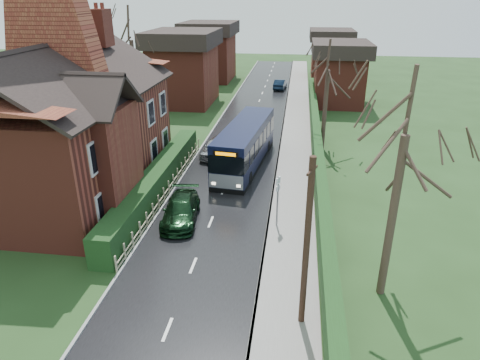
# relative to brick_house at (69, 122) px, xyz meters

# --- Properties ---
(ground) EXTENTS (140.00, 140.00, 0.00)m
(ground) POSITION_rel_brick_house_xyz_m (8.73, -4.78, -4.38)
(ground) COLOR #27481F
(ground) RESTS_ON ground
(road) EXTENTS (6.00, 100.00, 0.02)m
(road) POSITION_rel_brick_house_xyz_m (8.73, 5.22, -4.37)
(road) COLOR black
(road) RESTS_ON ground
(pavement) EXTENTS (2.50, 100.00, 0.14)m
(pavement) POSITION_rel_brick_house_xyz_m (12.98, 5.22, -4.31)
(pavement) COLOR slate
(pavement) RESTS_ON ground
(kerb_right) EXTENTS (0.12, 100.00, 0.14)m
(kerb_right) POSITION_rel_brick_house_xyz_m (11.78, 5.22, -4.31)
(kerb_right) COLOR gray
(kerb_right) RESTS_ON ground
(kerb_left) EXTENTS (0.12, 100.00, 0.10)m
(kerb_left) POSITION_rel_brick_house_xyz_m (5.68, 5.22, -4.33)
(kerb_left) COLOR gray
(kerb_left) RESTS_ON ground
(front_hedge) EXTENTS (1.20, 16.00, 1.60)m
(front_hedge) POSITION_rel_brick_house_xyz_m (4.83, 0.22, -3.58)
(front_hedge) COLOR black
(front_hedge) RESTS_ON ground
(picket_fence) EXTENTS (0.10, 16.00, 0.90)m
(picket_fence) POSITION_rel_brick_house_xyz_m (5.58, 0.22, -3.93)
(picket_fence) COLOR gray
(picket_fence) RESTS_ON ground
(right_wall_hedge) EXTENTS (0.60, 50.00, 1.80)m
(right_wall_hedge) POSITION_rel_brick_house_xyz_m (14.53, 5.22, -3.36)
(right_wall_hedge) COLOR maroon
(right_wall_hedge) RESTS_ON ground
(brick_house) EXTENTS (9.30, 14.60, 10.30)m
(brick_house) POSITION_rel_brick_house_xyz_m (0.00, 0.00, 0.00)
(brick_house) COLOR maroon
(brick_house) RESTS_ON ground
(bus) EXTENTS (3.33, 10.01, 2.98)m
(bus) POSITION_rel_brick_house_xyz_m (9.53, 5.59, -2.90)
(bus) COLOR black
(bus) RESTS_ON ground
(car_silver) EXTENTS (2.24, 4.28, 1.39)m
(car_silver) POSITION_rel_brick_house_xyz_m (7.23, 7.22, -3.68)
(car_silver) COLOR #AFAFB4
(car_silver) RESTS_ON ground
(car_green) EXTENTS (2.17, 4.41, 1.24)m
(car_green) POSITION_rel_brick_house_xyz_m (7.13, -2.78, -3.76)
(car_green) COLOR black
(car_green) RESTS_ON ground
(car_distant) EXTENTS (1.66, 3.81, 1.22)m
(car_distant) POSITION_rel_brick_house_xyz_m (10.73, 31.88, -3.77)
(car_distant) COLOR #101F32
(car_distant) RESTS_ON ground
(bus_stop_sign) EXTENTS (0.21, 0.42, 2.88)m
(bus_stop_sign) POSITION_rel_brick_house_xyz_m (12.24, -2.86, -2.48)
(bus_stop_sign) COLOR slate
(bus_stop_sign) RESTS_ON ground
(telegraph_pole) EXTENTS (0.37, 0.82, 6.59)m
(telegraph_pole) POSITION_rel_brick_house_xyz_m (13.53, -9.78, -1.04)
(telegraph_pole) COLOR black
(telegraph_pole) RESTS_ON ground
(tree_right_near) EXTENTS (4.44, 4.44, 9.58)m
(tree_right_near) POSITION_rel_brick_house_xyz_m (16.73, -7.53, 2.78)
(tree_right_near) COLOR #3C2D23
(tree_right_near) RESTS_ON ground
(tree_right_far) EXTENTS (4.48, 4.48, 8.65)m
(tree_right_far) POSITION_rel_brick_house_xyz_m (15.06, 9.76, 2.09)
(tree_right_far) COLOR #32241D
(tree_right_far) RESTS_ON ground
(tree_house_side) EXTENTS (4.77, 4.77, 10.84)m
(tree_house_side) POSITION_rel_brick_house_xyz_m (-0.97, 13.22, 3.72)
(tree_house_side) COLOR #34271E
(tree_house_side) RESTS_ON ground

